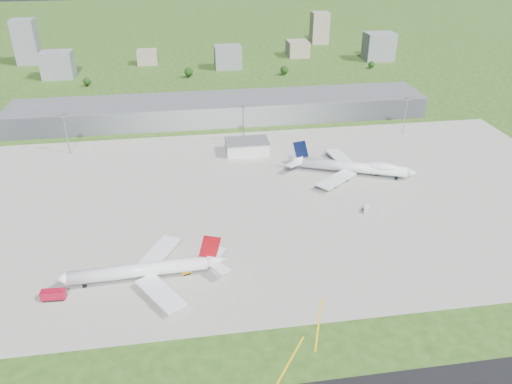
{
  "coord_description": "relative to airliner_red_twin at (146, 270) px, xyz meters",
  "views": [
    {
      "loc": [
        -28.16,
        -186.08,
        127.9
      ],
      "look_at": [
        5.28,
        31.38,
        9.0
      ],
      "focal_mm": 35.0,
      "sensor_mm": 36.0,
      "label": 1
    }
  ],
  "objects": [
    {
      "name": "airliner_blue_quad",
      "position": [
        113.83,
        79.17,
        0.29
      ],
      "size": [
        68.64,
        52.27,
        18.76
      ],
      "rotation": [
        0.0,
        0.0,
        -0.38
      ],
      "color": "white",
      "rests_on": "ground"
    },
    {
      "name": "van_white_far",
      "position": [
        127.28,
        77.83,
        -3.84
      ],
      "size": [
        4.24,
        2.57,
        2.11
      ],
      "rotation": [
        0.0,
        0.0,
        0.19
      ],
      "color": "white",
      "rests_on": "ground"
    },
    {
      "name": "bldg_tall_w",
      "position": [
        -132.43,
        379.88,
        17.08
      ],
      "size": [
        22.0,
        20.0,
        44.0
      ],
      "primitive_type": "cube",
      "color": "slate",
      "rests_on": "ground"
    },
    {
      "name": "tree_e",
      "position": [
        117.57,
        294.88,
        0.59
      ],
      "size": [
        7.65,
        7.65,
        9.35
      ],
      "color": "#382314",
      "rests_on": "ground"
    },
    {
      "name": "bldg_w",
      "position": [
        -92.43,
        319.88,
        7.08
      ],
      "size": [
        28.0,
        22.0,
        24.0
      ],
      "primitive_type": "cube",
      "color": "slate",
      "rests_on": "ground"
    },
    {
      "name": "ground",
      "position": [
        47.57,
        169.88,
        -4.92
      ],
      "size": [
        1400.0,
        1400.0,
        0.0
      ],
      "primitive_type": "plane",
      "color": "#284816",
      "rests_on": "ground"
    },
    {
      "name": "bldg_tall_e",
      "position": [
        187.57,
        429.88,
        13.08
      ],
      "size": [
        20.0,
        18.0,
        36.0
      ],
      "primitive_type": "cube",
      "color": "gray",
      "rests_on": "ground"
    },
    {
      "name": "tree_far_e",
      "position": [
        207.57,
        304.88,
        -0.39
      ],
      "size": [
        6.3,
        6.3,
        7.7
      ],
      "color": "#382314",
      "rests_on": "ground"
    },
    {
      "name": "mast_center",
      "position": [
        57.57,
        134.88,
        12.78
      ],
      "size": [
        3.5,
        2.0,
        25.9
      ],
      "color": "gray",
      "rests_on": "ground"
    },
    {
      "name": "tree_w",
      "position": [
        -62.43,
        284.88,
        -0.06
      ],
      "size": [
        6.75,
        6.75,
        8.25
      ],
      "color": "#382314",
      "rests_on": "ground"
    },
    {
      "name": "van_white_near",
      "position": [
        107.04,
        38.78,
        -3.54
      ],
      "size": [
        4.39,
        5.97,
        2.76
      ],
      "rotation": [
        0.0,
        0.0,
        1.16
      ],
      "color": "silver",
      "rests_on": "ground"
    },
    {
      "name": "airliner_red_twin",
      "position": [
        0.0,
        0.0,
        0.0
      ],
      "size": [
        67.32,
        52.49,
        18.48
      ],
      "rotation": [
        0.0,
        0.0,
        3.18
      ],
      "color": "white",
      "rests_on": "ground"
    },
    {
      "name": "apron",
      "position": [
        57.57,
        59.88,
        -4.88
      ],
      "size": [
        360.0,
        190.0,
        0.08
      ],
      "primitive_type": "cube",
      "color": "gray",
      "rests_on": "ground"
    },
    {
      "name": "tug_yellow",
      "position": [
        16.09,
        1.56,
        -3.93
      ],
      "size": [
        4.42,
        3.36,
        1.92
      ],
      "rotation": [
        0.0,
        0.0,
        0.32
      ],
      "color": "#E8A70D",
      "rests_on": "ground"
    },
    {
      "name": "tree_c",
      "position": [
        27.57,
        299.88,
        0.91
      ],
      "size": [
        8.1,
        8.1,
        9.9
      ],
      "color": "#382314",
      "rests_on": "ground"
    },
    {
      "name": "bldg_e",
      "position": [
        227.57,
        339.88,
        9.08
      ],
      "size": [
        30.0,
        22.0,
        28.0
      ],
      "primitive_type": "cube",
      "color": "slate",
      "rests_on": "ground"
    },
    {
      "name": "mast_east",
      "position": [
        167.57,
        134.88,
        12.78
      ],
      "size": [
        3.5,
        2.0,
        25.9
      ],
      "color": "gray",
      "rests_on": "ground"
    },
    {
      "name": "fire_truck",
      "position": [
        -34.84,
        -6.54,
        -2.92
      ],
      "size": [
        9.34,
        3.96,
        4.03
      ],
      "rotation": [
        0.0,
        0.0,
        -0.04
      ],
      "color": "maroon",
      "rests_on": "ground"
    },
    {
      "name": "terminal",
      "position": [
        47.57,
        184.88,
        2.58
      ],
      "size": [
        300.0,
        42.0,
        15.0
      ],
      "primitive_type": "cube",
      "color": "gray",
      "rests_on": "ground"
    },
    {
      "name": "bldg_c",
      "position": [
        67.57,
        329.88,
        6.08
      ],
      "size": [
        26.0,
        20.0,
        22.0
      ],
      "primitive_type": "cube",
      "color": "slate",
      "rests_on": "ground"
    },
    {
      "name": "bldg_cw",
      "position": [
        -12.43,
        359.88,
        2.08
      ],
      "size": [
        20.0,
        18.0,
        14.0
      ],
      "primitive_type": "cube",
      "color": "gray",
      "rests_on": "ground"
    },
    {
      "name": "ops_building",
      "position": [
        57.57,
        119.88,
        -0.92
      ],
      "size": [
        26.0,
        16.0,
        8.0
      ],
      "primitive_type": "cube",
      "color": "silver",
      "rests_on": "ground"
    },
    {
      "name": "mast_west",
      "position": [
        -52.43,
        134.88,
        12.78
      ],
      "size": [
        3.5,
        2.0,
        25.9
      ],
      "color": "gray",
      "rests_on": "ground"
    },
    {
      "name": "bldg_ce",
      "position": [
        147.57,
        369.88,
        3.08
      ],
      "size": [
        22.0,
        24.0,
        16.0
      ],
      "primitive_type": "cube",
      "color": "gray",
      "rests_on": "ground"
    }
  ]
}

